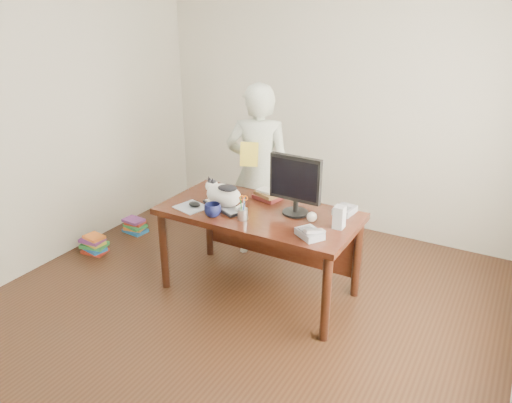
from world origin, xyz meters
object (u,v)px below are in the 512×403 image
object	(u,v)px
mouse	(195,204)
book_pile_b	(135,226)
cat	(223,194)
book_pile_a	(94,244)
desk	(264,224)
speaker	(339,217)
person	(258,172)
keyboard	(224,206)
book_stack	(267,195)
calculator	(345,210)
baseball	(312,217)
pen_cup	(243,213)
monitor	(295,182)
phone	(310,233)
coffee_mug	(213,210)

from	to	relation	value
mouse	book_pile_b	size ratio (longest dim) A/B	0.47
cat	book_pile_a	bearing A→B (deg)	-151.96
desk	speaker	xyz separation A→B (m)	(0.67, -0.06, 0.23)
person	keyboard	bearing A→B (deg)	74.77
keyboard	cat	distance (m)	0.11
cat	book_stack	distance (m)	0.42
book_pile_b	calculator	bearing A→B (deg)	-1.33
desk	baseball	bearing A→B (deg)	-7.43
speaker	keyboard	bearing A→B (deg)	-174.59
book_stack	person	bearing A→B (deg)	144.37
pen_cup	book_pile_a	distance (m)	1.87
monitor	baseball	xyz separation A→B (m)	(0.18, -0.06, -0.23)
phone	baseball	xyz separation A→B (m)	(-0.10, 0.25, 0.01)
mouse	book_stack	size ratio (longest dim) A/B	0.48
coffee_mug	phone	xyz separation A→B (m)	(0.81, 0.04, -0.02)
speaker	book_stack	xyz separation A→B (m)	(-0.73, 0.24, -0.05)
phone	speaker	world-z (taller)	speaker
coffee_mug	phone	distance (m)	0.82
speaker	book_stack	size ratio (longest dim) A/B	0.67
mouse	person	world-z (taller)	person
pen_cup	phone	distance (m)	0.58
desk	phone	bearing A→B (deg)	-29.36
coffee_mug	speaker	world-z (taller)	speaker
book_pile_a	pen_cup	bearing A→B (deg)	-0.16
coffee_mug	book_stack	bearing A→B (deg)	68.80
book_pile_b	book_stack	bearing A→B (deg)	-3.20
calculator	baseball	bearing A→B (deg)	-114.51
mouse	phone	size ratio (longest dim) A/B	0.51
pen_cup	baseball	size ratio (longest dim) A/B	2.56
baseball	book_pile_a	bearing A→B (deg)	-174.32
desk	person	world-z (taller)	person
person	book_pile_b	bearing A→B (deg)	-9.73
book_pile_b	keyboard	bearing A→B (deg)	-16.78
person	book_pile_b	distance (m)	1.59
keyboard	phone	size ratio (longest dim) A/B	1.80
cat	person	xyz separation A→B (m)	(-0.06, 0.71, -0.04)
mouse	book_pile_b	xyz separation A→B (m)	(-1.22, 0.54, -0.70)
person	pen_cup	bearing A→B (deg)	90.21
monitor	mouse	world-z (taller)	monitor
coffee_mug	book_stack	distance (m)	0.57
baseball	person	world-z (taller)	person
baseball	cat	bearing A→B (deg)	-172.40
book_pile_a	baseball	bearing A→B (deg)	5.68
monitor	coffee_mug	world-z (taller)	monitor
pen_cup	book_stack	size ratio (longest dim) A/B	0.79
keyboard	speaker	bearing A→B (deg)	29.47
phone	keyboard	bearing A→B (deg)	-157.04
book_pile_a	book_pile_b	world-z (taller)	book_pile_a
coffee_mug	calculator	world-z (taller)	coffee_mug
phone	monitor	bearing A→B (deg)	164.19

